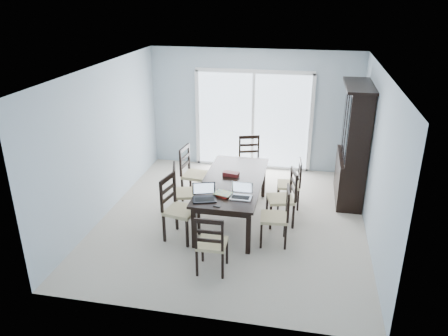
{
  "coord_description": "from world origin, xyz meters",
  "views": [
    {
      "loc": [
        1.16,
        -6.62,
        3.75
      ],
      "look_at": [
        -0.15,
        0.0,
        0.95
      ],
      "focal_mm": 35.0,
      "sensor_mm": 36.0,
      "label": 1
    }
  ],
  "objects_px": {
    "laptop_silver": "(241,195)",
    "chair_right_mid": "(287,192)",
    "chair_right_far": "(294,179)",
    "hot_tub": "(240,130)",
    "dining_table": "(233,184)",
    "chair_right_near": "(280,210)",
    "chair_end_far": "(250,155)",
    "game_box": "(231,174)",
    "chair_left_near": "(175,201)",
    "chair_left_far": "(191,167)",
    "chair_end_near": "(211,239)",
    "china_hutch": "(353,145)",
    "chair_left_mid": "(181,186)",
    "laptop_dark": "(204,196)",
    "cell_phone": "(217,206)"
  },
  "relations": [
    {
      "from": "chair_right_near",
      "to": "chair_right_mid",
      "type": "relative_size",
      "value": 0.97
    },
    {
      "from": "chair_right_mid",
      "to": "chair_end_far",
      "type": "bearing_deg",
      "value": 13.44
    },
    {
      "from": "chair_left_near",
      "to": "laptop_dark",
      "type": "relative_size",
      "value": 2.95
    },
    {
      "from": "chair_right_near",
      "to": "chair_end_near",
      "type": "distance_m",
      "value": 1.33
    },
    {
      "from": "chair_right_mid",
      "to": "chair_end_far",
      "type": "distance_m",
      "value": 1.78
    },
    {
      "from": "dining_table",
      "to": "laptop_silver",
      "type": "bearing_deg",
      "value": -69.68
    },
    {
      "from": "chair_left_near",
      "to": "chair_left_far",
      "type": "bearing_deg",
      "value": -162.8
    },
    {
      "from": "chair_right_mid",
      "to": "cell_phone",
      "type": "xyz_separation_m",
      "value": [
        -0.97,
        -1.04,
        0.16
      ]
    },
    {
      "from": "chair_left_mid",
      "to": "chair_right_mid",
      "type": "height_order",
      "value": "chair_left_mid"
    },
    {
      "from": "chair_right_far",
      "to": "chair_left_mid",
      "type": "bearing_deg",
      "value": 107.47
    },
    {
      "from": "cell_phone",
      "to": "chair_right_far",
      "type": "bearing_deg",
      "value": 66.32
    },
    {
      "from": "laptop_silver",
      "to": "chair_right_far",
      "type": "bearing_deg",
      "value": 61.42
    },
    {
      "from": "cell_phone",
      "to": "chair_right_near",
      "type": "bearing_deg",
      "value": 31.29
    },
    {
      "from": "dining_table",
      "to": "hot_tub",
      "type": "relative_size",
      "value": 1.12
    },
    {
      "from": "chair_left_far",
      "to": "chair_right_far",
      "type": "xyz_separation_m",
      "value": [
        1.92,
        0.03,
        -0.08
      ]
    },
    {
      "from": "china_hutch",
      "to": "game_box",
      "type": "bearing_deg",
      "value": -152.41
    },
    {
      "from": "cell_phone",
      "to": "hot_tub",
      "type": "relative_size",
      "value": 0.05
    },
    {
      "from": "chair_right_far",
      "to": "chair_end_far",
      "type": "distance_m",
      "value": 1.3
    },
    {
      "from": "china_hutch",
      "to": "game_box",
      "type": "relative_size",
      "value": 8.15
    },
    {
      "from": "game_box",
      "to": "laptop_silver",
      "type": "bearing_deg",
      "value": -69.63
    },
    {
      "from": "dining_table",
      "to": "chair_end_near",
      "type": "distance_m",
      "value": 1.61
    },
    {
      "from": "game_box",
      "to": "chair_left_near",
      "type": "bearing_deg",
      "value": -128.82
    },
    {
      "from": "laptop_silver",
      "to": "dining_table",
      "type": "bearing_deg",
      "value": 110.76
    },
    {
      "from": "chair_right_far",
      "to": "laptop_silver",
      "type": "height_order",
      "value": "chair_right_far"
    },
    {
      "from": "chair_right_far",
      "to": "game_box",
      "type": "height_order",
      "value": "chair_right_far"
    },
    {
      "from": "chair_right_far",
      "to": "chair_right_near",
      "type": "bearing_deg",
      "value": 168.17
    },
    {
      "from": "cell_phone",
      "to": "chair_end_near",
      "type": "bearing_deg",
      "value": -77.97
    },
    {
      "from": "chair_end_far",
      "to": "hot_tub",
      "type": "relative_size",
      "value": 0.58
    },
    {
      "from": "chair_right_near",
      "to": "chair_end_far",
      "type": "distance_m",
      "value": 2.35
    },
    {
      "from": "laptop_dark",
      "to": "hot_tub",
      "type": "distance_m",
      "value": 4.44
    },
    {
      "from": "chair_left_mid",
      "to": "chair_left_far",
      "type": "relative_size",
      "value": 0.95
    },
    {
      "from": "chair_left_far",
      "to": "chair_end_far",
      "type": "distance_m",
      "value": 1.35
    },
    {
      "from": "chair_right_near",
      "to": "chair_right_mid",
      "type": "bearing_deg",
      "value": -10.08
    },
    {
      "from": "chair_right_near",
      "to": "chair_end_far",
      "type": "height_order",
      "value": "chair_end_far"
    },
    {
      "from": "dining_table",
      "to": "china_hutch",
      "type": "bearing_deg",
      "value": 31.71
    },
    {
      "from": "chair_left_far",
      "to": "cell_phone",
      "type": "height_order",
      "value": "chair_left_far"
    },
    {
      "from": "laptop_silver",
      "to": "chair_right_mid",
      "type": "bearing_deg",
      "value": 46.66
    },
    {
      "from": "chair_left_far",
      "to": "hot_tub",
      "type": "height_order",
      "value": "chair_left_far"
    },
    {
      "from": "chair_left_near",
      "to": "chair_end_near",
      "type": "relative_size",
      "value": 1.13
    },
    {
      "from": "chair_right_far",
      "to": "hot_tub",
      "type": "xyz_separation_m",
      "value": [
        -1.47,
        2.89,
        -0.06
      ]
    },
    {
      "from": "chair_left_near",
      "to": "chair_right_near",
      "type": "relative_size",
      "value": 1.1
    },
    {
      "from": "chair_left_mid",
      "to": "cell_phone",
      "type": "bearing_deg",
      "value": 26.32
    },
    {
      "from": "chair_right_far",
      "to": "china_hutch",
      "type": "bearing_deg",
      "value": -68.0
    },
    {
      "from": "game_box",
      "to": "chair_end_far",
      "type": "bearing_deg",
      "value": 85.19
    },
    {
      "from": "dining_table",
      "to": "chair_left_mid",
      "type": "relative_size",
      "value": 1.95
    },
    {
      "from": "dining_table",
      "to": "china_hutch",
      "type": "distance_m",
      "value": 2.41
    },
    {
      "from": "chair_right_mid",
      "to": "hot_tub",
      "type": "bearing_deg",
      "value": 6.25
    },
    {
      "from": "chair_right_mid",
      "to": "chair_right_far",
      "type": "bearing_deg",
      "value": -22.66
    },
    {
      "from": "chair_left_mid",
      "to": "hot_tub",
      "type": "height_order",
      "value": "chair_left_mid"
    },
    {
      "from": "chair_left_far",
      "to": "laptop_silver",
      "type": "height_order",
      "value": "chair_left_far"
    }
  ]
}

